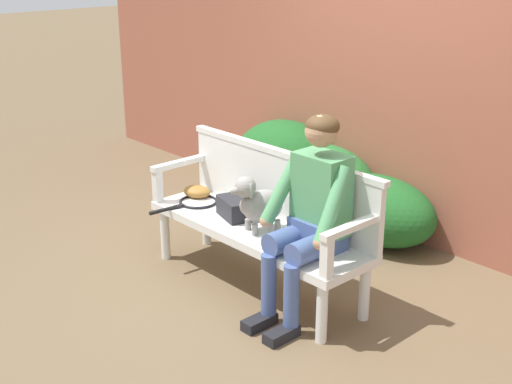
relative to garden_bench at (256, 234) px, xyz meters
The scene contains 14 objects.
ground_plane 0.40m from the garden_bench, ahead, with size 40.00×40.00×0.00m, color brown.
brick_garden_fence 1.81m from the garden_bench, 90.00° to the left, with size 8.00×0.30×2.37m, color #9E5642.
hedge_bush_far_right 1.25m from the garden_bench, 85.60° to the left, with size 1.03×0.66×0.55m, color #1E5B23.
hedge_bush_mid_right 1.56m from the garden_bench, 127.74° to the left, with size 1.07×0.82×0.81m, color #1E5B23.
hedge_bush_mid_left 1.34m from the garden_bench, 111.79° to the left, with size 1.01×0.71×0.68m, color #286B2D.
garden_bench is the anchor object (origin of this frame).
bench_backrest 0.39m from the garden_bench, 90.00° to the left, with size 1.81×0.06×0.50m.
bench_armrest_left_end 0.89m from the garden_bench, behind, with size 0.06×0.52×0.28m.
bench_armrest_right_end 0.89m from the garden_bench, ahead, with size 0.06×0.52×0.28m.
person_seated 0.62m from the garden_bench, ahead, with size 0.56×0.66×1.33m.
dog_on_bench 0.27m from the garden_bench, 32.49° to the right, with size 0.26×0.40×0.40m.
tennis_racket 0.63m from the garden_bench, behind, with size 0.31×0.57×0.03m.
baseball_glove 0.74m from the garden_bench, behind, with size 0.22×0.17×0.09m, color #9E6B2D.
sports_bag 0.25m from the garden_bench, behind, with size 0.28×0.20×0.14m, color #232328.
Camera 1 is at (3.24, -2.97, 2.31)m, focal length 48.62 mm.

